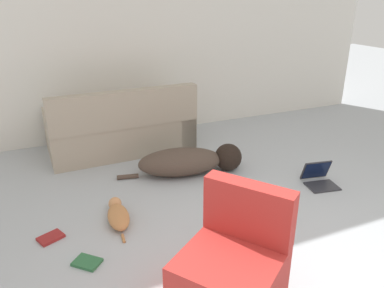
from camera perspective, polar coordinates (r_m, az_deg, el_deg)
wall_back at (r=5.20m, az=-5.09°, el=16.27°), size 6.75×0.06×2.65m
couch at (r=4.73m, az=-10.75°, el=2.14°), size 1.74×0.89×0.83m
dog at (r=4.07m, az=-0.32°, el=-2.59°), size 1.38×0.58×0.30m
cat at (r=3.36m, az=-11.21°, el=-10.52°), size 0.21×0.60×0.12m
laptop_open at (r=4.11m, az=18.72°, el=-4.74°), size 0.35×0.36×0.23m
book_red at (r=3.31m, az=-20.72°, el=-13.19°), size 0.23×0.20×0.02m
book_green at (r=2.98m, az=-15.70°, el=-16.96°), size 0.23×0.23×0.02m
side_chair at (r=2.37m, az=6.12°, el=-19.31°), size 0.79×0.79×0.81m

